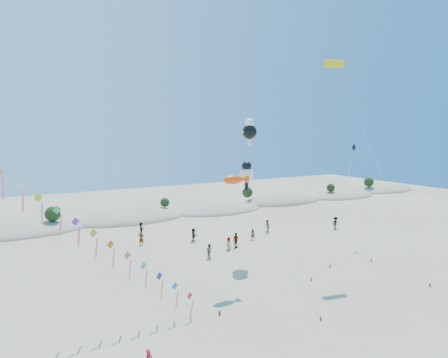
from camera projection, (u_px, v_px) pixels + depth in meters
The scene contains 7 objects.
dune_ridge at pixel (138, 218), 62.74m from camera, with size 145.30×11.49×5.57m.
fish_kite at pixel (236, 180), 34.27m from camera, with size 3.36×9.77×10.41m.
cartoon_kite_low at pixel (247, 173), 40.07m from camera, with size 3.53×8.35×11.21m.
cartoon_kite_high at pixel (250, 130), 42.47m from camera, with size 11.54×9.80×15.87m.
parafoil_kite at pixel (336, 67), 38.78m from camera, with size 4.73×10.18×21.77m.
dark_kite at pixel (348, 176), 45.90m from camera, with size 10.29×6.38×12.86m.
beachgoers at pixel (230, 233), 50.14m from camera, with size 28.57×15.19×1.89m.
Camera 1 is at (-16.14, -15.66, 14.12)m, focal length 30.00 mm.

